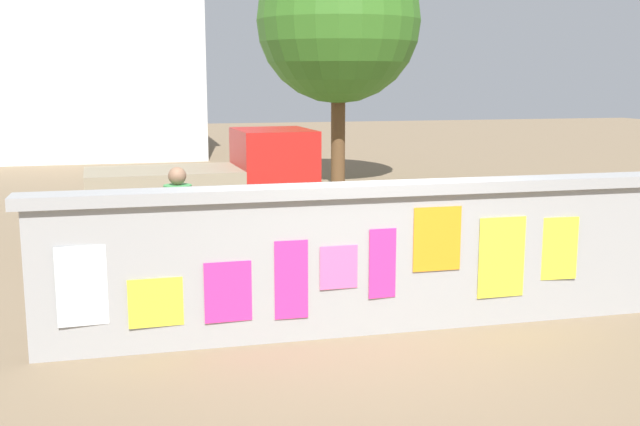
# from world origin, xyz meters

# --- Properties ---
(ground) EXTENTS (60.00, 60.00, 0.00)m
(ground) POSITION_xyz_m (0.00, 8.00, 0.00)
(ground) COLOR #7A664C
(poster_wall) EXTENTS (6.94, 0.42, 1.60)m
(poster_wall) POSITION_xyz_m (-0.00, -0.00, 0.82)
(poster_wall) COLOR #989898
(poster_wall) RESTS_ON ground
(auto_rickshaw_truck) EXTENTS (3.67, 1.68, 1.85)m
(auto_rickshaw_truck) POSITION_xyz_m (-1.07, 4.78, 0.90)
(auto_rickshaw_truck) COLOR black
(auto_rickshaw_truck) RESTS_ON ground
(motorcycle) EXTENTS (1.90, 0.56, 0.87)m
(motorcycle) POSITION_xyz_m (1.88, 4.06, 0.46)
(motorcycle) COLOR black
(motorcycle) RESTS_ON ground
(bicycle_near) EXTENTS (1.69, 0.46, 0.95)m
(bicycle_near) POSITION_xyz_m (0.26, 1.81, 0.36)
(bicycle_near) COLOR black
(bicycle_near) RESTS_ON ground
(person_walking) EXTENTS (0.38, 0.38, 1.62)m
(person_walking) POSITION_xyz_m (-1.82, 1.81, 0.99)
(person_walking) COLOR #D83F72
(person_walking) RESTS_ON ground
(tree_roadside) EXTENTS (4.07, 4.07, 6.11)m
(tree_roadside) POSITION_xyz_m (2.75, 11.20, 4.06)
(tree_roadside) COLOR brown
(tree_roadside) RESTS_ON ground
(building_background) EXTENTS (8.36, 6.19, 7.25)m
(building_background) POSITION_xyz_m (-3.98, 20.25, 3.64)
(building_background) COLOR silver
(building_background) RESTS_ON ground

